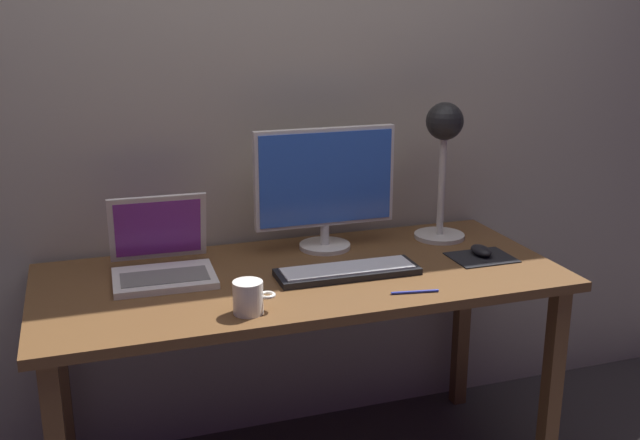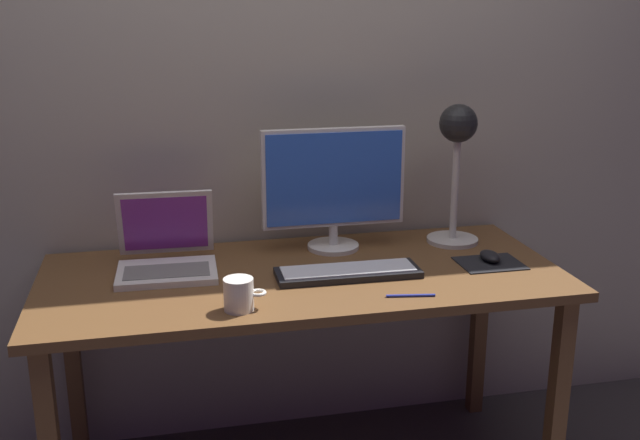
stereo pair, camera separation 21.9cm
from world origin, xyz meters
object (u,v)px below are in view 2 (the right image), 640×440
(monitor, at_px, (334,184))
(desk_lamp, at_px, (457,148))
(laptop, at_px, (166,248))
(mouse, at_px, (490,256))
(keyboard_main, at_px, (348,272))
(coffee_mug, at_px, (239,294))
(pen, at_px, (411,296))

(monitor, relative_size, desk_lamp, 1.00)
(laptop, distance_m, mouse, 1.03)
(keyboard_main, relative_size, coffee_mug, 3.79)
(keyboard_main, xyz_separation_m, pen, (0.13, -0.20, -0.01))
(monitor, bearing_deg, desk_lamp, -2.61)
(mouse, distance_m, coffee_mug, 0.86)
(laptop, bearing_deg, mouse, -9.20)
(laptop, distance_m, coffee_mug, 0.42)
(keyboard_main, xyz_separation_m, laptop, (-0.54, 0.19, 0.05))
(keyboard_main, bearing_deg, desk_lamp, 29.19)
(monitor, relative_size, keyboard_main, 1.08)
(coffee_mug, bearing_deg, pen, -1.59)
(keyboard_main, height_order, pen, keyboard_main)
(laptop, xyz_separation_m, coffee_mug, (0.18, -0.38, -0.02))
(desk_lamp, distance_m, mouse, 0.38)
(monitor, xyz_separation_m, laptop, (-0.55, -0.08, -0.16))
(desk_lamp, distance_m, coffee_mug, 0.95)
(pen, bearing_deg, laptop, 149.77)
(laptop, distance_m, desk_lamp, 1.01)
(mouse, bearing_deg, laptop, 170.80)
(laptop, bearing_deg, coffee_mug, -63.86)
(keyboard_main, distance_m, laptop, 0.57)
(mouse, height_order, coffee_mug, coffee_mug)
(laptop, xyz_separation_m, mouse, (1.01, -0.16, -0.05))
(pen, bearing_deg, desk_lamp, 55.42)
(pen, bearing_deg, coffee_mug, 178.41)
(desk_lamp, relative_size, pen, 3.42)
(mouse, bearing_deg, keyboard_main, -177.17)
(laptop, height_order, desk_lamp, desk_lamp)
(mouse, bearing_deg, coffee_mug, -165.68)
(monitor, bearing_deg, mouse, -27.68)
(mouse, xyz_separation_m, pen, (-0.35, -0.22, -0.02))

